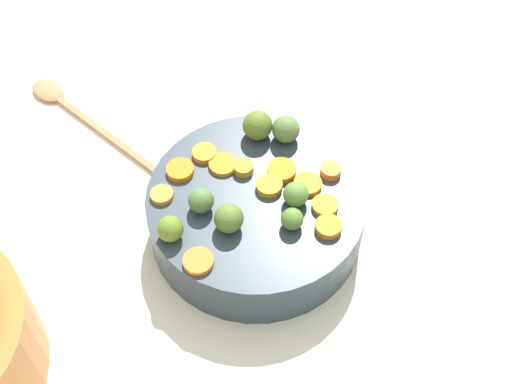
{
  "coord_description": "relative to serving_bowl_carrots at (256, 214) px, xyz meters",
  "views": [
    {
      "loc": [
        0.19,
        -0.57,
        0.85
      ],
      "look_at": [
        0.03,
        -0.04,
        0.11
      ],
      "focal_mm": 49.5,
      "sensor_mm": 36.0,
      "label": 1
    }
  ],
  "objects": [
    {
      "name": "carrot_slice_11",
      "position": [
        -0.12,
        -0.04,
        0.04
      ],
      "size": [
        0.04,
        0.04,
        0.01
      ],
      "primitive_type": "cylinder",
      "rotation": [
        0.0,
        0.0,
        5.32
      ],
      "color": "orange",
      "rests_on": "serving_bowl_carrots"
    },
    {
      "name": "carrot_slice_7",
      "position": [
        0.09,
        0.07,
        0.04
      ],
      "size": [
        0.04,
        0.04,
        0.01
      ],
      "primitive_type": "cylinder",
      "rotation": [
        0.0,
        0.0,
        2.25
      ],
      "color": "orange",
      "rests_on": "serving_bowl_carrots"
    },
    {
      "name": "tabletop",
      "position": [
        -0.03,
        0.04,
        -0.05
      ],
      "size": [
        2.4,
        2.4,
        0.02
      ],
      "primitive_type": "cube",
      "color": "silver",
      "rests_on": "ground"
    },
    {
      "name": "carrot_slice_6",
      "position": [
        -0.06,
        0.04,
        0.04
      ],
      "size": [
        0.05,
        0.05,
        0.01
      ],
      "primitive_type": "cylinder",
      "rotation": [
        0.0,
        0.0,
        5.78
      ],
      "color": "orange",
      "rests_on": "serving_bowl_carrots"
    },
    {
      "name": "carrot_slice_1",
      "position": [
        0.09,
        0.01,
        0.04
      ],
      "size": [
        0.05,
        0.05,
        0.01
      ],
      "primitive_type": "cylinder",
      "rotation": [
        0.0,
        0.0,
        2.11
      ],
      "color": "orange",
      "rests_on": "serving_bowl_carrots"
    },
    {
      "name": "carrot_slice_2",
      "position": [
        -0.03,
        0.03,
        0.04
      ],
      "size": [
        0.04,
        0.04,
        0.01
      ],
      "primitive_type": "cylinder",
      "rotation": [
        0.0,
        0.0,
        2.38
      ],
      "color": "orange",
      "rests_on": "serving_bowl_carrots"
    },
    {
      "name": "serving_bowl_carrots",
      "position": [
        0.0,
        0.0,
        0.0
      ],
      "size": [
        0.29,
        0.29,
        0.08
      ],
      "primitive_type": "cylinder",
      "color": "#2D3946",
      "rests_on": "tabletop"
    },
    {
      "name": "carrot_slice_4",
      "position": [
        -0.09,
        0.05,
        0.04
      ],
      "size": [
        0.05,
        0.05,
        0.01
      ],
      "primitive_type": "cylinder",
      "rotation": [
        0.0,
        0.0,
        3.82
      ],
      "color": "orange",
      "rests_on": "serving_bowl_carrots"
    },
    {
      "name": "brussels_sprout_3",
      "position": [
        -0.03,
        0.1,
        0.06
      ],
      "size": [
        0.04,
        0.04,
        0.04
      ],
      "primitive_type": "sphere",
      "color": "#5A7129",
      "rests_on": "serving_bowl_carrots"
    },
    {
      "name": "brussels_sprout_4",
      "position": [
        -0.08,
        -0.09,
        0.06
      ],
      "size": [
        0.03,
        0.03,
        0.03
      ],
      "primitive_type": "sphere",
      "color": "olive",
      "rests_on": "serving_bowl_carrots"
    },
    {
      "name": "wooden_spoon",
      "position": [
        -0.35,
        0.14,
        -0.03
      ],
      "size": [
        0.27,
        0.14,
        0.01
      ],
      "color": "tan",
      "rests_on": "tabletop"
    },
    {
      "name": "carrot_slice_9",
      "position": [
        -0.11,
        0.01,
        0.04
      ],
      "size": [
        0.05,
        0.05,
        0.01
      ],
      "primitive_type": "cylinder",
      "rotation": [
        0.0,
        0.0,
        5.33
      ],
      "color": "orange",
      "rests_on": "serving_bowl_carrots"
    },
    {
      "name": "carrot_slice_10",
      "position": [
        0.06,
        0.04,
        0.04
      ],
      "size": [
        0.04,
        0.04,
        0.01
      ],
      "primitive_type": "cylinder",
      "rotation": [
        0.0,
        0.0,
        3.23
      ],
      "color": "orange",
      "rests_on": "serving_bowl_carrots"
    },
    {
      "name": "brussels_sprout_2",
      "position": [
        0.06,
        -0.03,
        0.05
      ],
      "size": [
        0.03,
        0.03,
        0.03
      ],
      "primitive_type": "sphere",
      "color": "#548232",
      "rests_on": "serving_bowl_carrots"
    },
    {
      "name": "brussels_sprout_6",
      "position": [
        -0.02,
        -0.06,
        0.06
      ],
      "size": [
        0.04,
        0.04,
        0.04
      ],
      "primitive_type": "sphere",
      "color": "#58742F",
      "rests_on": "serving_bowl_carrots"
    },
    {
      "name": "carrot_slice_8",
      "position": [
        0.01,
        0.02,
        0.04
      ],
      "size": [
        0.05,
        0.05,
        0.01
      ],
      "primitive_type": "cylinder",
      "rotation": [
        0.0,
        0.0,
        5.47
      ],
      "color": "orange",
      "rests_on": "serving_bowl_carrots"
    },
    {
      "name": "brussels_sprout_1",
      "position": [
        0.01,
        0.11,
        0.06
      ],
      "size": [
        0.04,
        0.04,
        0.04
      ],
      "primitive_type": "sphere",
      "color": "#587E41",
      "rests_on": "serving_bowl_carrots"
    },
    {
      "name": "carrot_slice_3",
      "position": [
        -0.04,
        -0.12,
        0.04
      ],
      "size": [
        0.04,
        0.04,
        0.01
      ],
      "primitive_type": "cylinder",
      "rotation": [
        0.0,
        0.0,
        4.78
      ],
      "color": "orange",
      "rests_on": "serving_bowl_carrots"
    },
    {
      "name": "brussels_sprout_0",
      "position": [
        -0.06,
        -0.04,
        0.06
      ],
      "size": [
        0.03,
        0.03,
        0.03
      ],
      "primitive_type": "sphere",
      "color": "#507541",
      "rests_on": "serving_bowl_carrots"
    },
    {
      "name": "carrot_slice_5",
      "position": [
        0.02,
        0.05,
        0.04
      ],
      "size": [
        0.04,
        0.04,
        0.01
      ],
      "primitive_type": "cylinder",
      "rotation": [
        0.0,
        0.0,
        3.16
      ],
      "color": "orange",
      "rests_on": "serving_bowl_carrots"
    },
    {
      "name": "carrot_slice_0",
      "position": [
        0.1,
        -0.02,
        0.04
      ],
      "size": [
        0.04,
        0.04,
        0.01
      ],
      "primitive_type": "cylinder",
      "rotation": [
        0.0,
        0.0,
        1.68
      ],
      "color": "orange",
      "rests_on": "serving_bowl_carrots"
    },
    {
      "name": "brussels_sprout_5",
      "position": [
        0.05,
        0.01,
        0.06
      ],
      "size": [
        0.03,
        0.03,
        0.03
      ],
      "primitive_type": "sphere",
      "color": "#588939",
      "rests_on": "serving_bowl_carrots"
    }
  ]
}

